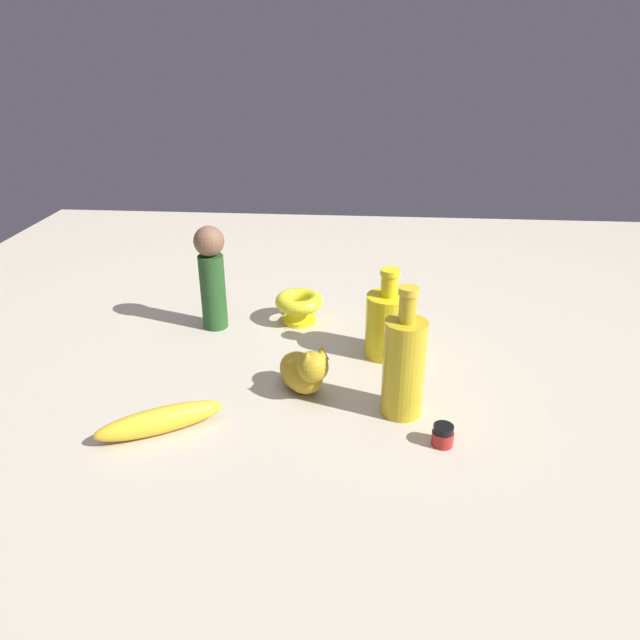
# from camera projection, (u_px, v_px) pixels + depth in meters

# --- Properties ---
(ground) EXTENTS (2.00, 2.00, 0.00)m
(ground) POSITION_uv_depth(u_px,v_px,m) (320.00, 358.00, 1.13)
(ground) COLOR #BCB29E
(cat_figurine) EXTENTS (0.11, 0.11, 0.10)m
(cat_figurine) POSITION_uv_depth(u_px,v_px,m) (304.00, 370.00, 1.00)
(cat_figurine) COLOR #B49320
(cat_figurine) RESTS_ON ground
(bottle_tall) EXTENTS (0.07, 0.07, 0.22)m
(bottle_tall) POSITION_uv_depth(u_px,v_px,m) (404.00, 365.00, 0.93)
(bottle_tall) COLOR gold
(bottle_tall) RESTS_ON ground
(nail_polish_jar) EXTENTS (0.03, 0.03, 0.03)m
(nail_polish_jar) POSITION_uv_depth(u_px,v_px,m) (443.00, 435.00, 0.88)
(nail_polish_jar) COLOR maroon
(nail_polish_jar) RESTS_ON ground
(bottle_short) EXTENTS (0.08, 0.08, 0.17)m
(bottle_short) POSITION_uv_depth(u_px,v_px,m) (388.00, 323.00, 1.11)
(bottle_short) COLOR yellow
(bottle_short) RESTS_ON ground
(bowl) EXTENTS (0.10, 0.10, 0.06)m
(bowl) POSITION_uv_depth(u_px,v_px,m) (299.00, 304.00, 1.25)
(bowl) COLOR yellow
(bowl) RESTS_ON ground
(bangle) EXTENTS (0.09, 0.09, 0.02)m
(bangle) POSITION_uv_depth(u_px,v_px,m) (393.00, 314.00, 1.28)
(bangle) COLOR gold
(bangle) RESTS_ON ground
(banana) EXTENTS (0.19, 0.13, 0.04)m
(banana) POSITION_uv_depth(u_px,v_px,m) (161.00, 420.00, 0.91)
(banana) COLOR gold
(banana) RESTS_ON ground
(person_figure_adult) EXTENTS (0.07, 0.07, 0.22)m
(person_figure_adult) POSITION_uv_depth(u_px,v_px,m) (212.00, 274.00, 1.20)
(person_figure_adult) COLOR #244D22
(person_figure_adult) RESTS_ON ground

